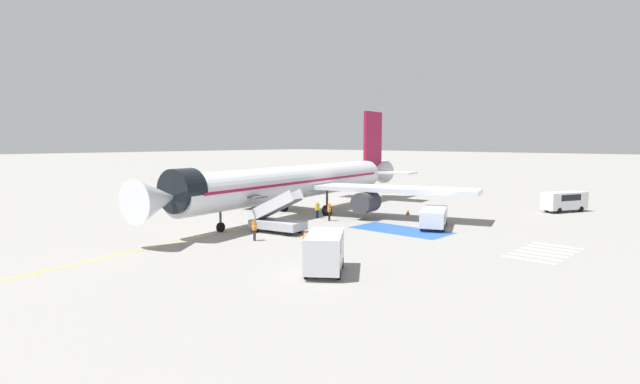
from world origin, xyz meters
The scene contains 20 objects.
ground_plane centered at (0.00, 0.00, 0.00)m, with size 600.00×600.00×0.00m, color gray.
apron_leadline_yellow centered at (-1.47, 0.47, 0.00)m, with size 0.20×77.00×0.01m, color gold.
apron_stand_patch_blue centered at (-1.47, -12.71, 0.00)m, with size 4.20×8.81×0.01m, color #2856A8.
apron_walkway_bar_0 centered at (-5.07, -25.16, 0.00)m, with size 0.44×3.60×0.01m, color silver.
apron_walkway_bar_1 centered at (-3.87, -25.16, 0.00)m, with size 0.44×3.60×0.01m, color silver.
apron_walkway_bar_2 centered at (-2.67, -25.16, 0.00)m, with size 0.44×3.60×0.01m, color silver.
apron_walkway_bar_3 centered at (-1.47, -25.16, 0.00)m, with size 0.44×3.60×0.01m, color silver.
apron_walkway_bar_4 centered at (-0.27, -25.16, 0.00)m, with size 0.44×3.60×0.01m, color silver.
apron_walkway_bar_5 centered at (0.93, -25.16, 0.00)m, with size 0.44×3.60×0.01m, color silver.
airliner centered at (-0.67, 0.62, 3.54)m, with size 42.03×36.25×11.85m.
boarding_stairs_forward centered at (-9.62, -5.39, 0.97)m, with size 3.03×5.49×3.87m.
fuel_tanker centered at (5.04, 27.29, 1.60)m, with size 3.23×10.72×3.20m.
service_van_0 centered at (1.69, -14.21, 1.07)m, with size 5.95×4.24×1.74m.
service_van_1 centered at (20.61, -19.79, 1.32)m, with size 5.60×3.88×2.22m.
service_van_2 centered at (-16.77, -17.33, 1.43)m, with size 4.76×4.28×2.41m.
ground_crew_0 centered at (-13.29, -6.71, 1.01)m, with size 0.31×0.47×1.74m.
ground_crew_1 centered at (-1.88, -4.58, 1.07)m, with size 0.40×0.49×1.84m.
ground_crew_2 centered at (-1.41, -2.53, 0.99)m, with size 0.45×0.27×1.72m.
traffic_cone_0 centered at (6.74, -8.22, 0.28)m, with size 0.51×0.51×0.56m.
traffic_cone_1 centered at (-9.98, -9.17, 0.35)m, with size 0.62×0.62×0.69m.
Camera 1 is at (-38.61, -36.94, 7.92)m, focal length 28.00 mm.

